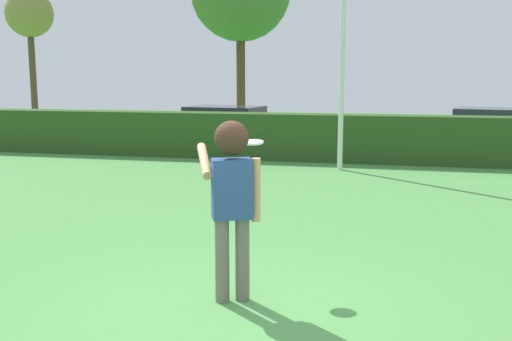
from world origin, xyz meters
The scene contains 8 objects.
ground_plane centered at (0.00, 0.00, 0.00)m, with size 60.00×60.00×0.00m, color #53974B.
person centered at (-0.12, 0.27, 1.13)m, with size 0.75×0.64×1.79m.
frisbee centered at (-0.12, 1.11, 1.49)m, with size 0.24×0.24×0.05m.
lamppost centered at (0.12, 8.76, 3.58)m, with size 0.24×0.24×6.53m.
hedge_row centered at (0.00, 10.21, 0.60)m, with size 24.55×0.90×1.21m, color #2B4D1E.
parked_car_red centered at (-3.79, 12.51, 0.69)m, with size 4.40×2.28×1.25m.
parked_car_silver centered at (4.18, 13.24, 0.69)m, with size 4.48×2.63×1.25m.
bare_elm_tree centered at (-13.18, 16.67, 4.55)m, with size 1.89×1.89×5.59m.
Camera 1 is at (1.41, -5.13, 2.21)m, focal length 41.69 mm.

